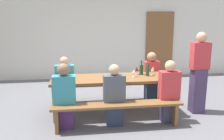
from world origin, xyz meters
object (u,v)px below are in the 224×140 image
Objects in this scene: bench_near at (118,108)px; wine_glass_4 at (61,71)px; wooden_door at (159,44)px; wine_glass_2 at (152,70)px; wine_bottle_1 at (148,70)px; wine_glass_0 at (153,69)px; wine_glass_1 at (137,69)px; standing_host at (199,74)px; tasting_table at (112,81)px; seated_guest_far_0 at (65,83)px; wine_bottle_2 at (171,72)px; wine_glass_3 at (134,71)px; seated_guest_near_2 at (169,93)px; seated_guest_near_0 at (64,98)px; seated_guest_far_1 at (151,78)px; wine_bottle_0 at (141,69)px; bench_far at (108,86)px; seated_guest_near_1 at (114,97)px.

bench_near is 1.40m from wine_glass_4.
wine_glass_2 is (-1.15, -2.95, -0.18)m from wooden_door.
wine_bottle_1 is 1.98× the size of wine_glass_0.
standing_host reaches higher than wine_glass_1.
seated_guest_far_0 is (-0.95, 0.54, -0.16)m from tasting_table.
wine_glass_4 is 2.76m from standing_host.
wine_glass_3 is (-0.67, 0.24, -0.01)m from wine_bottle_2.
tasting_table is 1.13m from seated_guest_near_2.
seated_guest_far_1 is at bearing -59.98° from seated_guest_near_0.
wine_bottle_0 is 1.75× the size of wine_glass_2.
seated_guest_far_1 is at bearing 74.80° from wine_glass_2.
seated_guest_near_2 is at bearing -19.22° from wine_glass_4.
bench_far is 1.12m from wine_bottle_1.
seated_guest_far_1 is at bearing -43.22° from standing_host.
wooden_door is 1.91× the size of seated_guest_far_0.
standing_host reaches higher than seated_guest_far_0.
seated_guest_far_1 reaches higher than wine_bottle_2.
wine_bottle_1 reaches higher than wine_glass_1.
wine_glass_3 is at bearing 46.48° from seated_guest_near_2.
wine_glass_0 reaches higher than bench_near.
seated_guest_near_0 is at bearing -158.98° from wine_glass_3.
seated_guest_far_0 is (-2.06, 0.81, -0.37)m from wine_bottle_2.
wooden_door is 4.26m from bench_near.
wine_bottle_1 is 0.28× the size of seated_guest_near_0.
tasting_table is at bearing -162.52° from wine_glass_1.
wine_glass_2 is at bearing -37.48° from bench_far.
wine_glass_2 is 1.88m from seated_guest_near_0.
seated_guest_near_2 is at bearing -51.52° from bench_far.
seated_guest_near_1 is at bearing -141.98° from wine_glass_0.
wooden_door is at bearing 68.72° from wine_glass_2.
wooden_door is 11.74× the size of wine_glass_4.
tasting_table is 1.11m from seated_guest_far_0.
wine_bottle_2 reaches higher than wine_glass_1.
standing_host is (0.76, 0.37, 0.25)m from seated_guest_near_2.
seated_guest_far_0 is at bearing 158.54° from wine_bottle_2.
wine_bottle_2 is 0.29× the size of seated_guest_near_0.
seated_guest_far_0 reaches higher than bench_near.
seated_guest_near_1 is (-0.48, -0.52, -0.34)m from wine_glass_3.
wine_glass_1 reaches higher than wine_glass_2.
wine_glass_1 is at bearing -63.78° from seated_guest_near_0.
wine_glass_2 is (0.20, -0.11, 0.01)m from wine_bottle_0.
wine_glass_2 is (-0.06, -0.14, 0.01)m from wine_glass_0.
wine_bottle_0 is 1.65× the size of wine_glass_4.
wooden_door is 0.88× the size of tasting_table.
wooden_door is 3.62m from tasting_table.
wine_glass_3 is (0.44, 0.67, 0.51)m from bench_near.
bench_far is at bearing 142.52° from wine_glass_2.
wine_bottle_2 is 1.96× the size of wine_glass_1.
seated_guest_near_2 reaches higher than bench_near.
wooden_door reaches higher than tasting_table.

